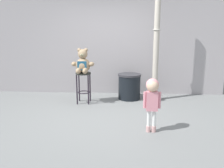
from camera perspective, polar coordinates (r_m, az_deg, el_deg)
name	(u,v)px	position (r m, az deg, el deg)	size (l,w,h in m)	color
ground_plane	(101,117)	(4.87, -2.73, -7.96)	(24.00, 24.00, 0.00)	slate
building_wall	(108,24)	(6.67, -0.91, 14.25)	(6.35, 0.30, 3.82)	#999498
bar_stool_with_teddy	(83,82)	(5.74, -6.88, 0.58)	(0.36, 0.36, 0.75)	#282B26
teddy_bear	(83,64)	(5.64, -7.05, 4.86)	(0.54, 0.48, 0.58)	#9E8464
child_walking	(152,94)	(4.03, 9.66, -2.31)	(0.30, 0.24, 0.94)	#C89897
trash_bin	(129,86)	(6.09, 4.19, -0.57)	(0.59, 0.59, 0.65)	black
lamppost	(156,52)	(5.93, 10.53, 7.55)	(0.33, 0.33, 3.03)	#B5A8A5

